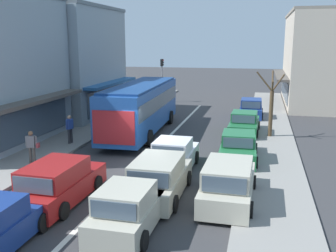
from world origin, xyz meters
TOP-DOWN VIEW (x-y plane):
  - ground_plane at (0.00, 0.00)m, footprint 140.00×140.00m
  - lane_centre_line at (0.00, 4.00)m, footprint 0.20×28.00m
  - sidewalk_left at (-6.80, 6.00)m, footprint 5.20×44.00m
  - kerb_right at (6.20, 6.00)m, footprint 2.80×44.00m
  - shopfront_mid_block at (-10.18, 10.73)m, footprint 8.98×9.15m
  - building_right_far at (11.48, 21.44)m, footprint 8.66×13.42m
  - city_bus at (-1.93, 5.93)m, footprint 3.02×10.94m
  - hatchback_queue_far_back at (1.64, -7.01)m, footprint 1.85×3.72m
  - wagon_behind_bus_near at (1.86, -4.05)m, footprint 1.96×4.51m
  - wagon_behind_bus_mid at (-1.61, -5.47)m, footprint 2.02×4.54m
  - sedan_adjacent_lane_trail at (1.69, -0.86)m, footprint 1.93×4.22m
  - parked_wagon_kerb_front at (4.49, -3.97)m, footprint 1.99×4.52m
  - parked_sedan_kerb_second at (4.53, 1.39)m, footprint 1.99×4.25m
  - parked_sedan_kerb_third at (4.54, 7.31)m, footprint 1.98×4.24m
  - parked_hatchback_kerb_rear at (4.79, 12.87)m, footprint 1.86×3.72m
  - traffic_light_downstreet at (-3.95, 19.19)m, footprint 0.32×0.24m
  - street_tree_right at (6.13, 6.66)m, footprint 1.69×1.44m
  - pedestrian_with_handbag_near at (-4.89, -1.96)m, footprint 0.65×0.32m
  - pedestrian_browsing_midblock at (-5.02, 2.11)m, footprint 0.31×0.55m

SIDE VIEW (x-z plane):
  - ground_plane at x=0.00m, z-range 0.00..0.00m
  - lane_centre_line at x=0.00m, z-range 0.00..0.01m
  - kerb_right at x=6.20m, z-range 0.00..0.12m
  - sidewalk_left at x=-6.80m, z-range 0.00..0.14m
  - sedan_adjacent_lane_trail at x=1.69m, z-range -0.07..1.40m
  - parked_sedan_kerb_second at x=4.53m, z-range -0.07..1.40m
  - parked_sedan_kerb_third at x=4.54m, z-range -0.07..1.40m
  - hatchback_queue_far_back at x=1.64m, z-range -0.06..1.48m
  - parked_hatchback_kerb_rear at x=4.79m, z-range -0.06..1.48m
  - wagon_behind_bus_near at x=1.86m, z-range -0.04..1.53m
  - wagon_behind_bus_mid at x=-1.61m, z-range -0.04..1.53m
  - parked_wagon_kerb_front at x=4.49m, z-range -0.04..1.53m
  - pedestrian_browsing_midblock at x=-5.02m, z-range 0.25..1.88m
  - pedestrian_with_handbag_near at x=-4.89m, z-range 0.25..1.88m
  - city_bus at x=-1.93m, z-range 0.27..3.49m
  - street_tree_right at x=6.13m, z-range -0.15..3.97m
  - traffic_light_downstreet at x=-3.95m, z-range 0.75..4.95m
  - building_right_far at x=11.48m, z-range -0.01..8.49m
  - shopfront_mid_block at x=-10.18m, z-range -0.01..8.51m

